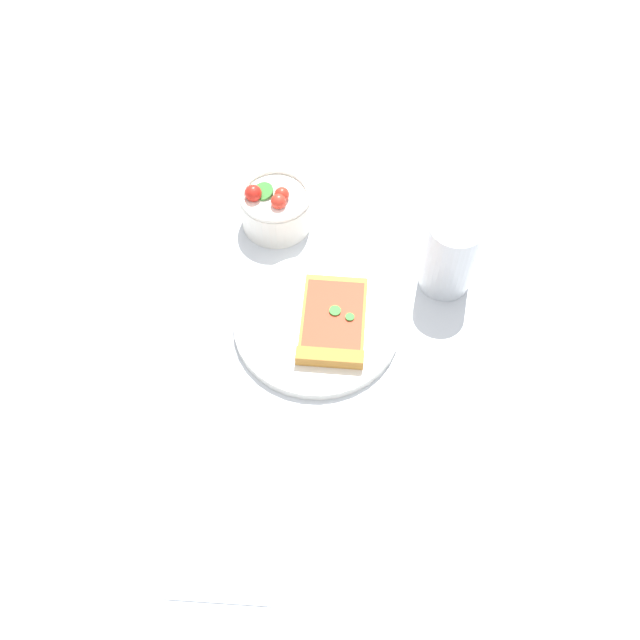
% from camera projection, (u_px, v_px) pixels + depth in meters
% --- Properties ---
extents(ground_plane, '(2.40, 2.40, 0.00)m').
position_uv_depth(ground_plane, '(308.00, 358.00, 0.96)').
color(ground_plane, silver).
rests_on(ground_plane, ground).
extents(plate, '(0.24, 0.24, 0.01)m').
position_uv_depth(plate, '(317.00, 323.00, 0.98)').
color(plate, white).
rests_on(plate, ground_plane).
extents(pizza_slice_main, '(0.13, 0.17, 0.02)m').
position_uv_depth(pizza_slice_main, '(333.00, 327.00, 0.96)').
color(pizza_slice_main, gold).
rests_on(pizza_slice_main, plate).
extents(salad_bowl, '(0.11, 0.11, 0.08)m').
position_uv_depth(salad_bowl, '(276.00, 207.00, 1.06)').
color(salad_bowl, white).
rests_on(salad_bowl, ground_plane).
extents(soda_glass, '(0.08, 0.08, 0.12)m').
position_uv_depth(soda_glass, '(449.00, 258.00, 0.98)').
color(soda_glass, silver).
rests_on(soda_glass, ground_plane).
extents(paper_napkin, '(0.15, 0.16, 0.00)m').
position_uv_depth(paper_napkin, '(225.00, 547.00, 0.82)').
color(paper_napkin, white).
rests_on(paper_napkin, ground_plane).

